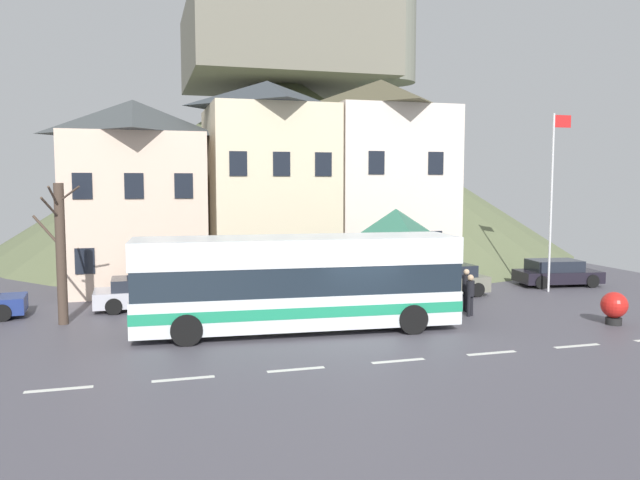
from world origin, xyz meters
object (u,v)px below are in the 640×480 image
Objects in this scene: pedestrian_02 at (392,289)px; flagpole at (553,191)px; pedestrian_00 at (445,290)px; bare_tree_01 at (60,251)px; transit_bus at (298,284)px; parked_car_02 at (557,273)px; townhouse_00 at (135,194)px; parked_car_03 at (152,293)px; pedestrian_01 at (470,293)px; bus_shelter at (396,228)px; public_bench at (361,285)px; townhouse_02 at (380,179)px; hilltop_castle at (283,155)px; pedestrian_03 at (466,287)px; parked_car_00 at (443,280)px; townhouse_01 at (268,183)px; harbour_buoy at (614,306)px.

pedestrian_02 is 9.67m from flagpole.
bare_tree_01 is (-14.40, 1.41, 1.84)m from pedestrian_00.
parked_car_02 is (14.58, 5.76, -1.01)m from transit_bus.
pedestrian_02 is at bearing -3.85° from bare_tree_01.
townhouse_00 reaches higher than parked_car_03.
pedestrian_01 is at bearing -40.86° from townhouse_00.
public_bench is at bearing 114.66° from bus_shelter.
parked_car_03 is (-12.05, -5.64, -4.61)m from townhouse_02.
townhouse_02 is at bearing -84.25° from hilltop_castle.
pedestrian_00 is 4.47m from public_bench.
bare_tree_01 is (-14.74, 2.77, 1.74)m from pedestrian_01.
townhouse_02 is 16.66m from hilltop_castle.
parked_car_03 is 4.26m from bare_tree_01.
parked_car_03 is at bearing 34.06° from bare_tree_01.
public_bench is at bearing 92.30° from pedestrian_02.
transit_bus is at bearing -169.31° from pedestrian_03.
public_bench is at bearing 1.81° from parked_car_03.
parked_car_00 is 3.69m from public_bench.
bare_tree_01 is at bearing -177.38° from bus_shelter.
hilltop_castle reaches higher than pedestrian_01.
parked_car_03 is at bearing -3.85° from parked_car_00.
townhouse_00 is 13.58m from pedestrian_02.
pedestrian_02 is 0.94× the size of pedestrian_03.
pedestrian_03 is at bearing -7.43° from bare_tree_01.
parked_car_02 is at bearing 45.14° from flagpole.
townhouse_00 is 16.23m from pedestrian_03.
pedestrian_03 is (1.50, -26.16, -6.26)m from hilltop_castle.
parked_car_00 is (2.27, -22.65, -6.55)m from hilltop_castle.
pedestrian_02 is at bearing -41.27° from townhouse_00.
pedestrian_03 is (0.27, 0.81, 0.07)m from pedestrian_01.
public_bench is (-2.79, 4.44, -0.50)m from pedestrian_03.
townhouse_00 is at bearing 95.43° from parked_car_03.
transit_bus is 6.87m from pedestrian_00.
bare_tree_01 is at bearing -146.46° from parked_car_03.
hilltop_castle is 10.73× the size of bus_shelter.
pedestrian_01 reaches higher than pedestrian_02.
townhouse_01 is 0.24× the size of hilltop_castle.
harbour_buoy is (5.45, -29.68, -6.57)m from hilltop_castle.
bus_shelter reaches higher than transit_bus.
harbour_buoy is (4.56, -4.07, -0.14)m from pedestrian_00.
parked_car_03 reaches higher than public_bench.
townhouse_00 reaches higher than public_bench.
bare_tree_01 is (-21.03, -1.04, -2.05)m from flagpole.
pedestrian_00 reaches higher than parked_car_02.
pedestrian_00 is 1.29× the size of harbour_buoy.
pedestrian_01 is (-1.05, -4.32, 0.22)m from parked_car_00.
townhouse_02 is 2.64× the size of bus_shelter.
bare_tree_01 is (-3.12, -2.11, 2.01)m from parked_car_03.
parked_car_00 is 6.71m from parked_car_02.
bus_shelter reaches higher than pedestrian_03.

